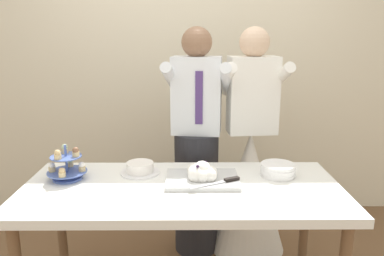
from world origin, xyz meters
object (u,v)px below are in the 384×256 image
(cupcake_stand, at_px, (67,166))
(round_cake, at_px, (140,168))
(main_cake_tray, at_px, (202,175))
(person_groom, at_px, (197,156))
(plate_stack, at_px, (278,170))
(dessert_table, at_px, (182,198))
(person_bride, at_px, (249,176))

(cupcake_stand, relative_size, round_cake, 0.96)
(main_cake_tray, relative_size, person_groom, 0.25)
(person_groom, bearing_deg, plate_stack, -44.52)
(dessert_table, height_order, person_bride, person_bride)
(main_cake_tray, relative_size, person_bride, 0.25)
(main_cake_tray, bearing_deg, person_bride, 56.96)
(main_cake_tray, height_order, round_cake, main_cake_tray)
(person_bride, bearing_deg, person_groom, -178.26)
(main_cake_tray, distance_m, round_cake, 0.40)
(plate_stack, bearing_deg, cupcake_stand, -178.07)
(dessert_table, bearing_deg, person_groom, 81.35)
(cupcake_stand, bearing_deg, main_cake_tray, -3.12)
(cupcake_stand, bearing_deg, dessert_table, -9.29)
(plate_stack, relative_size, person_bride, 0.13)
(dessert_table, relative_size, round_cake, 7.50)
(cupcake_stand, xyz_separation_m, plate_stack, (1.25, 0.04, -0.04))
(main_cake_tray, relative_size, plate_stack, 2.00)
(cupcake_stand, height_order, round_cake, cupcake_stand)
(cupcake_stand, height_order, plate_stack, cupcake_stand)
(main_cake_tray, distance_m, plate_stack, 0.47)
(plate_stack, relative_size, round_cake, 0.88)
(person_groom, relative_size, person_bride, 1.00)
(person_bride, bearing_deg, main_cake_tray, -123.04)
(dessert_table, xyz_separation_m, plate_stack, (0.58, 0.15, 0.11))
(cupcake_stand, distance_m, main_cake_tray, 0.79)
(dessert_table, bearing_deg, person_bride, 52.60)
(cupcake_stand, xyz_separation_m, round_cake, (0.42, 0.09, -0.05))
(main_cake_tray, distance_m, person_bride, 0.72)
(round_cake, height_order, person_groom, person_groom)
(cupcake_stand, distance_m, person_groom, 0.93)
(cupcake_stand, distance_m, person_bride, 1.31)
(cupcake_stand, xyz_separation_m, person_bride, (1.16, 0.53, -0.27))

